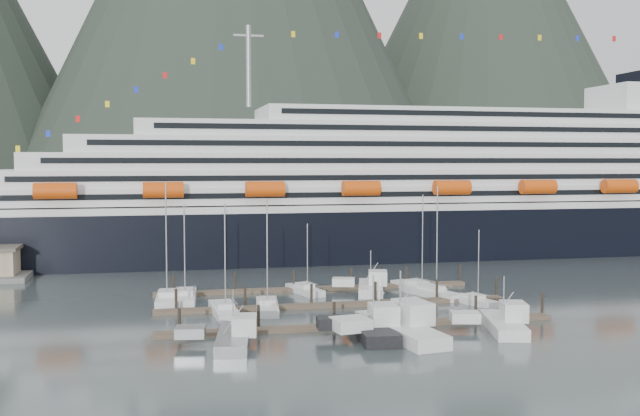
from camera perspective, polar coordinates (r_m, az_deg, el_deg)
The scene contains 19 objects.
ground at distance 100.01m, azimuth 4.37°, elevation -7.70°, with size 1600.00×1600.00×0.00m, color #4D5A5A.
mountains at distance 702.03m, azimuth -5.84°, elevation 15.42°, with size 870.00×440.00×420.00m.
cruise_ship at distance 160.06m, azimuth 8.96°, elevation 0.86°, with size 210.00×30.40×50.30m.
dock_near at distance 89.25m, azimuth 3.18°, elevation -8.88°, with size 48.18×2.28×3.20m.
dock_mid at distance 101.56m, azimuth 1.18°, elevation -7.34°, with size 48.18×2.28×3.20m.
dock_far at distance 114.03m, azimuth -0.38°, elevation -6.13°, with size 48.18×2.28×3.20m.
sailboat_a at distance 106.13m, azimuth -11.55°, elevation -6.85°, with size 3.53×10.38×17.20m.
sailboat_b at distance 97.05m, azimuth -7.30°, elevation -7.81°, with size 3.31×10.98×14.81m.
sailboat_c at distance 98.92m, azimuth -4.04°, elevation -7.57°, with size 4.09×10.53×15.16m.
sailboat_d at distance 110.41m, azimuth 8.48°, elevation -6.42°, with size 6.42×11.68×16.46m.
sailboat_e at distance 107.24m, azimuth -10.22°, elevation -6.74°, with size 3.68×11.07×14.20m.
sailboat_f at distance 111.52m, azimuth -1.16°, elevation -6.30°, with size 4.58×9.00×10.85m.
sailboat_g at distance 114.85m, azimuth 7.46°, elevation -6.03°, with size 5.80×10.68×15.02m.
sailboat_h at distance 105.37m, azimuth 11.66°, elevation -6.97°, with size 4.50×8.20×10.66m.
trawler_a at distance 81.42m, azimuth -6.72°, elevation -9.73°, with size 8.95×12.30×6.53m.
trawler_b at distance 84.63m, azimuth 3.98°, elevation -9.13°, with size 9.21×12.08×7.68m.
trawler_c at distance 85.19m, azimuth 6.01°, elevation -9.03°, with size 11.62×16.30×8.15m.
trawler_d at distance 89.99m, azimuth 13.71°, elevation -8.50°, with size 9.34×12.15×6.93m.
trawler_e at distance 112.24m, azimuth 3.81°, elevation -5.99°, with size 8.95×11.20×6.91m.
Camera 1 is at (-28.58, -93.81, 19.62)m, focal length 42.00 mm.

